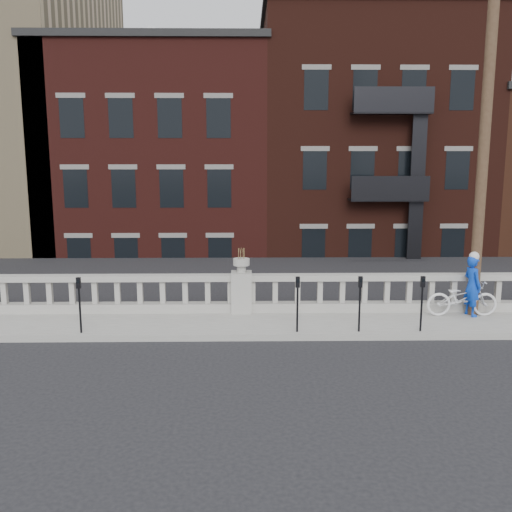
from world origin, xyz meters
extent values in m
plane|color=black|center=(0.00, 0.00, 0.00)|extent=(120.00, 120.00, 0.00)
cube|color=gray|center=(0.00, 3.00, 0.07)|extent=(32.00, 2.20, 0.15)
cube|color=gray|center=(0.00, 3.95, 0.28)|extent=(28.00, 0.34, 0.25)
cube|color=gray|center=(0.00, 3.95, 1.10)|extent=(28.00, 0.34, 0.16)
cube|color=gray|center=(0.00, 3.95, 0.70)|extent=(0.55, 0.55, 1.10)
cylinder|color=gray|center=(0.00, 3.95, 1.35)|extent=(0.24, 0.24, 0.20)
cylinder|color=gray|center=(0.00, 3.95, 1.53)|extent=(0.44, 0.44, 0.18)
cube|color=#605E59|center=(0.00, 4.30, -2.42)|extent=(36.00, 0.50, 5.15)
cube|color=black|center=(0.00, 25.95, -5.25)|extent=(80.00, 44.00, 0.50)
cube|color=#595651|center=(-2.00, 8.45, -3.00)|extent=(16.00, 7.00, 4.00)
cube|color=#3F1512|center=(-4.00, 19.95, 2.00)|extent=(10.00, 14.00, 14.00)
cube|color=black|center=(-4.00, 19.95, 9.15)|extent=(10.30, 14.30, 0.30)
cube|color=black|center=(6.00, 19.95, 2.75)|extent=(10.00, 14.00, 15.50)
cube|color=black|center=(6.00, 19.95, 10.65)|extent=(10.30, 14.30, 0.30)
cylinder|color=#422D1E|center=(6.20, 3.60, 5.15)|extent=(0.28, 0.28, 10.00)
cylinder|color=black|center=(-3.84, 2.15, 0.70)|extent=(0.05, 0.05, 1.10)
cube|color=black|center=(-3.84, 2.15, 1.38)|extent=(0.10, 0.08, 0.26)
cube|color=black|center=(-3.84, 2.10, 1.42)|extent=(0.06, 0.01, 0.08)
cylinder|color=black|center=(1.36, 2.15, 0.70)|extent=(0.05, 0.05, 1.10)
cube|color=black|center=(1.36, 2.15, 1.38)|extent=(0.10, 0.08, 0.26)
cube|color=black|center=(1.36, 2.10, 1.42)|extent=(0.06, 0.01, 0.08)
cylinder|color=black|center=(2.86, 2.15, 0.70)|extent=(0.05, 0.05, 1.10)
cube|color=black|center=(2.86, 2.15, 1.38)|extent=(0.10, 0.08, 0.26)
cube|color=black|center=(2.86, 2.10, 1.42)|extent=(0.06, 0.01, 0.08)
cylinder|color=black|center=(4.36, 2.15, 0.70)|extent=(0.05, 0.05, 1.10)
cube|color=black|center=(4.36, 2.15, 1.38)|extent=(0.10, 0.08, 0.26)
cube|color=black|center=(4.36, 2.10, 1.42)|extent=(0.06, 0.01, 0.08)
imported|color=silver|center=(5.84, 3.45, 0.64)|extent=(1.86, 0.67, 0.97)
imported|color=#0C3BBF|center=(6.10, 3.48, 0.96)|extent=(0.53, 0.67, 1.61)
camera|label=1|loc=(0.15, -11.08, 4.40)|focal=40.00mm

